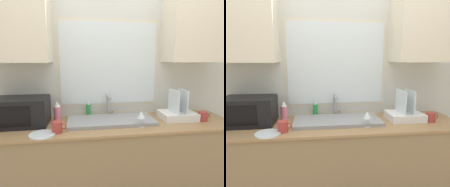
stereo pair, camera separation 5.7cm
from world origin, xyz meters
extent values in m
cube|color=#8C7251|center=(0.00, 0.29, 0.43)|extent=(2.22, 0.59, 0.87)
cube|color=#99754C|center=(0.00, 0.29, 0.88)|extent=(2.25, 0.62, 0.02)
cube|color=silver|center=(0.00, 0.62, 1.30)|extent=(6.00, 0.06, 2.60)
cube|color=beige|center=(0.00, 0.59, 1.42)|extent=(1.04, 0.01, 0.88)
cube|color=silver|center=(0.00, 0.58, 1.42)|extent=(0.98, 0.01, 0.82)
cube|color=beige|center=(-0.82, 0.43, 1.79)|extent=(0.55, 0.32, 0.72)
cube|color=beige|center=(0.82, 0.43, 1.79)|extent=(0.55, 0.32, 0.72)
cube|color=gray|center=(-0.02, 0.32, 0.90)|extent=(0.80, 0.36, 0.03)
cylinder|color=#99999E|center=(-0.02, 0.53, 1.00)|extent=(0.03, 0.03, 0.23)
cylinder|color=#99999E|center=(-0.02, 0.45, 1.10)|extent=(0.03, 0.15, 0.03)
cylinder|color=#99999E|center=(0.03, 0.53, 0.92)|extent=(0.02, 0.02, 0.06)
cube|color=black|center=(-0.82, 0.38, 1.01)|extent=(0.46, 0.34, 0.24)
cube|color=black|center=(-0.85, 0.21, 1.01)|extent=(0.30, 0.01, 0.17)
cube|color=white|center=(0.64, 0.32, 0.92)|extent=(0.33, 0.26, 0.07)
cube|color=silver|center=(0.59, 0.32, 1.07)|extent=(0.01, 0.22, 0.22)
cube|color=silver|center=(0.68, 0.32, 1.07)|extent=(0.01, 0.22, 0.22)
cylinder|color=#D8728C|center=(-0.51, 0.41, 0.96)|extent=(0.06, 0.06, 0.14)
cone|color=silver|center=(-0.51, 0.41, 1.06)|extent=(0.06, 0.06, 0.05)
cylinder|color=#268C3F|center=(-0.22, 0.53, 0.95)|extent=(0.05, 0.05, 0.13)
cylinder|color=white|center=(-0.22, 0.53, 1.03)|extent=(0.02, 0.02, 0.03)
cylinder|color=#A53833|center=(-0.49, 0.12, 0.93)|extent=(0.08, 0.08, 0.09)
torus|color=#A53833|center=(-0.44, 0.12, 0.94)|extent=(0.05, 0.01, 0.05)
cylinder|color=silver|center=(0.22, 0.15, 0.89)|extent=(0.06, 0.06, 0.00)
cylinder|color=silver|center=(0.22, 0.15, 0.93)|extent=(0.01, 0.01, 0.07)
cone|color=silver|center=(0.22, 0.15, 0.99)|extent=(0.07, 0.07, 0.06)
cylinder|color=#A53833|center=(0.84, 0.22, 0.93)|extent=(0.08, 0.08, 0.09)
torus|color=#A53833|center=(0.89, 0.22, 0.93)|extent=(0.05, 0.01, 0.05)
cylinder|color=silver|center=(-0.60, 0.08, 0.89)|extent=(0.20, 0.20, 0.01)
camera|label=1|loc=(-0.29, -1.45, 1.47)|focal=32.00mm
camera|label=2|loc=(-0.23, -1.45, 1.47)|focal=32.00mm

